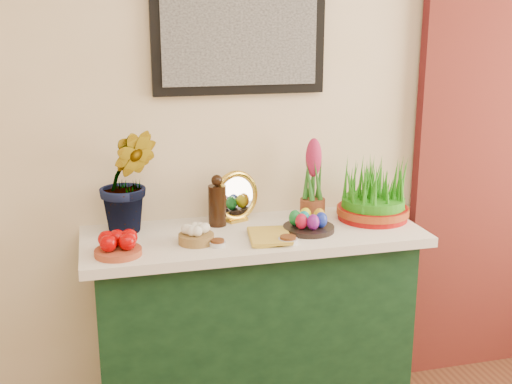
% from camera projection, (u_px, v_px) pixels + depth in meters
% --- Properties ---
extents(sideboard, '(1.30, 0.45, 0.85)m').
position_uv_depth(sideboard, '(253.00, 332.00, 2.79)').
color(sideboard, '#153B1D').
rests_on(sideboard, ground).
extents(tablecloth, '(1.40, 0.55, 0.04)m').
position_uv_depth(tablecloth, '(253.00, 235.00, 2.67)').
color(tablecloth, white).
rests_on(tablecloth, sideboard).
extents(hyacinth_green, '(0.30, 0.26, 0.57)m').
position_uv_depth(hyacinth_green, '(127.00, 164.00, 2.58)').
color(hyacinth_green, '#2D7725').
rests_on(hyacinth_green, tablecloth).
extents(apple_bowl, '(0.23, 0.23, 0.09)m').
position_uv_depth(apple_bowl, '(118.00, 246.00, 2.38)').
color(apple_bowl, '#A04326').
rests_on(apple_bowl, tablecloth).
extents(garlic_basket, '(0.16, 0.16, 0.08)m').
position_uv_depth(garlic_basket, '(196.00, 235.00, 2.51)').
color(garlic_basket, olive).
rests_on(garlic_basket, tablecloth).
extents(vinegar_cruet, '(0.08, 0.08, 0.22)m').
position_uv_depth(vinegar_cruet, '(217.00, 203.00, 2.71)').
color(vinegar_cruet, black).
rests_on(vinegar_cruet, tablecloth).
extents(mirror, '(0.22, 0.13, 0.22)m').
position_uv_depth(mirror, '(236.00, 197.00, 2.77)').
color(mirror, gold).
rests_on(mirror, tablecloth).
extents(book, '(0.18, 0.24, 0.03)m').
position_uv_depth(book, '(249.00, 236.00, 2.55)').
color(book, gold).
rests_on(book, tablecloth).
extents(spice_dish_left, '(0.06, 0.06, 0.03)m').
position_uv_depth(spice_dish_left, '(218.00, 243.00, 2.48)').
color(spice_dish_left, silver).
rests_on(spice_dish_left, tablecloth).
extents(spice_dish_right, '(0.08, 0.08, 0.03)m').
position_uv_depth(spice_dish_right, '(288.00, 240.00, 2.51)').
color(spice_dish_right, silver).
rests_on(spice_dish_right, tablecloth).
extents(egg_plate, '(0.28, 0.28, 0.09)m').
position_uv_depth(egg_plate, '(309.00, 223.00, 2.65)').
color(egg_plate, black).
rests_on(egg_plate, tablecloth).
extents(hyacinth_pink, '(0.11, 0.11, 0.36)m').
position_uv_depth(hyacinth_pink, '(313.00, 183.00, 2.79)').
color(hyacinth_pink, brown).
rests_on(hyacinth_pink, tablecloth).
extents(wheatgrass_sabzeh, '(0.32, 0.32, 0.26)m').
position_uv_depth(wheatgrass_sabzeh, '(374.00, 194.00, 2.79)').
color(wheatgrass_sabzeh, '#990B09').
rests_on(wheatgrass_sabzeh, tablecloth).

